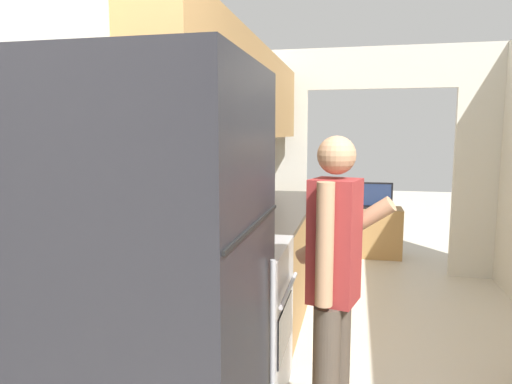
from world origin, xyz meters
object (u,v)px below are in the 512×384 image
at_px(refrigerator, 155,334).
at_px(television, 370,196).
at_px(person, 333,290).
at_px(tv_cabinet, 369,232).
at_px(range_oven, 232,321).

relative_size(refrigerator, television, 3.26).
xyz_separation_m(person, television, (0.28, 3.76, -0.05)).
relative_size(refrigerator, tv_cabinet, 2.21).
distance_m(refrigerator, tv_cabinet, 4.67).
xyz_separation_m(refrigerator, television, (0.84, 4.51, -0.11)).
height_order(refrigerator, person, refrigerator).
relative_size(range_oven, person, 0.68).
bearing_deg(television, range_oven, -104.53).
bearing_deg(tv_cabinet, refrigerator, -100.46).
relative_size(refrigerator, range_oven, 1.69).
bearing_deg(tv_cabinet, person, -94.18).
relative_size(tv_cabinet, television, 1.47).
relative_size(person, television, 2.83).
xyz_separation_m(person, tv_cabinet, (0.28, 3.80, -0.52)).
bearing_deg(range_oven, person, -31.32).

